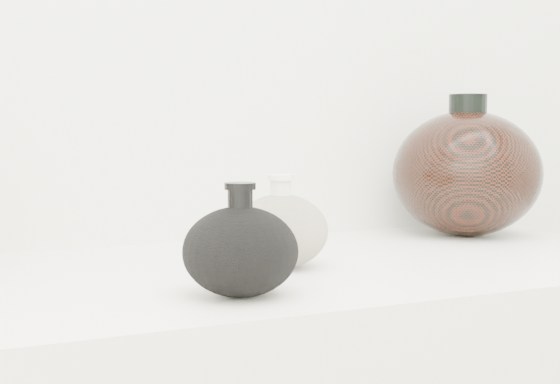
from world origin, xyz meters
name	(u,v)px	position (x,y,z in m)	size (l,w,h in m)	color
black_gourd_vase	(240,251)	(-0.05, 0.80, 0.95)	(0.13, 0.13, 0.12)	black
cream_gourd_vase	(281,230)	(0.06, 0.93, 0.95)	(0.13, 0.13, 0.12)	beige
right_round_pot	(467,173)	(0.45, 1.07, 1.00)	(0.27, 0.27, 0.23)	black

